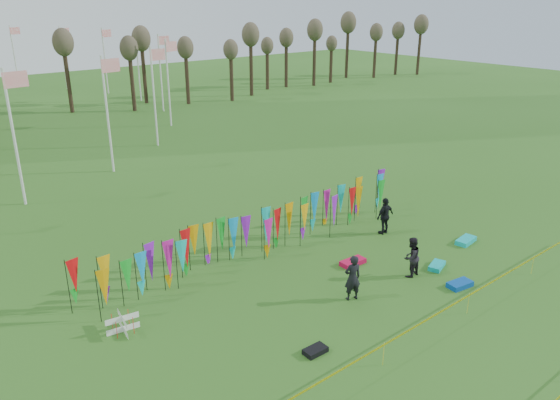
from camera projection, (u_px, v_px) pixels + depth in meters
ground at (364, 312)px, 21.49m from camera, size 160.00×160.00×0.00m
banner_row at (264, 228)px, 26.08m from camera, size 18.64×0.64×2.15m
caution_tape_near at (417, 327)px, 19.19m from camera, size 26.00×0.02×0.90m
tree_line at (280, 41)px, 70.13m from camera, size 53.92×1.92×7.84m
box_kite at (123, 324)px, 20.11m from camera, size 0.64×0.64×0.70m
person_left at (353, 278)px, 22.08m from camera, size 0.85×0.73×1.97m
person_mid at (411, 257)px, 23.96m from camera, size 0.92×0.59×1.84m
person_right at (385, 216)px, 28.26m from camera, size 1.16×0.66×1.97m
kite_bag_turquoise at (437, 266)px, 24.95m from camera, size 1.15×0.82×0.21m
kite_bag_blue at (460, 284)px, 23.32m from camera, size 1.17×0.74×0.23m
kite_bag_red at (353, 262)px, 25.27m from camera, size 1.26×0.62×0.23m
kite_bag_black at (315, 351)px, 19.01m from camera, size 0.85×0.50×0.19m
kite_bag_teal at (466, 241)px, 27.47m from camera, size 1.31×0.76×0.24m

